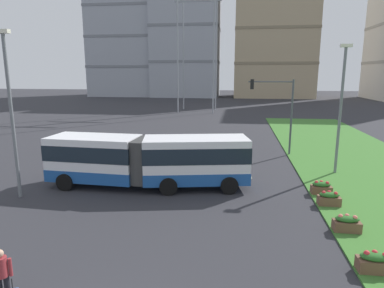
{
  "coord_description": "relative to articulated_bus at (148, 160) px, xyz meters",
  "views": [
    {
      "loc": [
        3.21,
        -6.16,
        6.65
      ],
      "look_at": [
        0.33,
        14.85,
        2.2
      ],
      "focal_mm": 31.66,
      "sensor_mm": 36.0,
      "label": 1
    }
  ],
  "objects": [
    {
      "name": "apartment_tower_westcentre",
      "position": [
        -9.91,
        79.94,
        21.82
      ],
      "size": [
        18.63,
        15.14,
        46.91
      ],
      "color": "#9EA3AD",
      "rests_on": "ground"
    },
    {
      "name": "pedestrian_crossing",
      "position": [
        -1.44,
        -10.84,
        -0.65
      ],
      "size": [
        0.53,
        0.36,
        1.74
      ],
      "color": "black",
      "rests_on": "ground"
    },
    {
      "name": "streetlight_median",
      "position": [
        11.79,
        4.31,
        3.01
      ],
      "size": [
        0.7,
        0.28,
        8.44
      ],
      "color": "slate",
      "rests_on": "ground"
    },
    {
      "name": "apartment_tower_centre",
      "position": [
        14.54,
        80.56,
        20.54
      ],
      "size": [
        21.52,
        15.33,
        44.35
      ],
      "color": "tan",
      "rests_on": "ground"
    },
    {
      "name": "streetlight_left",
      "position": [
        -6.52,
        -2.66,
        3.18
      ],
      "size": [
        0.7,
        0.28,
        8.78
      ],
      "color": "slate",
      "rests_on": "ground"
    },
    {
      "name": "flower_planter_1",
      "position": [
        9.89,
        -7.72,
        -1.23
      ],
      "size": [
        1.1,
        0.56,
        0.74
      ],
      "color": "brown",
      "rests_on": "grass_median"
    },
    {
      "name": "flower_planter_4",
      "position": [
        9.89,
        -0.1,
        -1.23
      ],
      "size": [
        1.1,
        0.56,
        0.74
      ],
      "color": "brown",
      "rests_on": "grass_median"
    },
    {
      "name": "flower_planter_3",
      "position": [
        9.89,
        -1.77,
        -1.23
      ],
      "size": [
        1.1,
        0.56,
        0.74
      ],
      "color": "brown",
      "rests_on": "grass_median"
    },
    {
      "name": "traffic_light_far_right",
      "position": [
        8.35,
        9.38,
        2.56
      ],
      "size": [
        3.62,
        0.28,
        6.17
      ],
      "color": "#474C51",
      "rests_on": "ground"
    },
    {
      "name": "flower_planter_2",
      "position": [
        9.89,
        -4.69,
        -1.23
      ],
      "size": [
        1.1,
        0.56,
        0.74
      ],
      "color": "brown",
      "rests_on": "grass_median"
    },
    {
      "name": "apartment_tower_west",
      "position": [
        -28.02,
        81.89,
        18.75
      ],
      "size": [
        19.6,
        16.61,
        40.77
      ],
      "color": "#9EA3AD",
      "rests_on": "ground"
    },
    {
      "name": "transmission_pylon",
      "position": [
        -2.06,
        41.38,
        13.93
      ],
      "size": [
        9.0,
        6.24,
        28.36
      ],
      "color": "gray",
      "rests_on": "ground"
    },
    {
      "name": "articulated_bus",
      "position": [
        0.0,
        0.0,
        0.0
      ],
      "size": [
        11.98,
        3.64,
        3.0
      ],
      "color": "white",
      "rests_on": "ground"
    }
  ]
}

